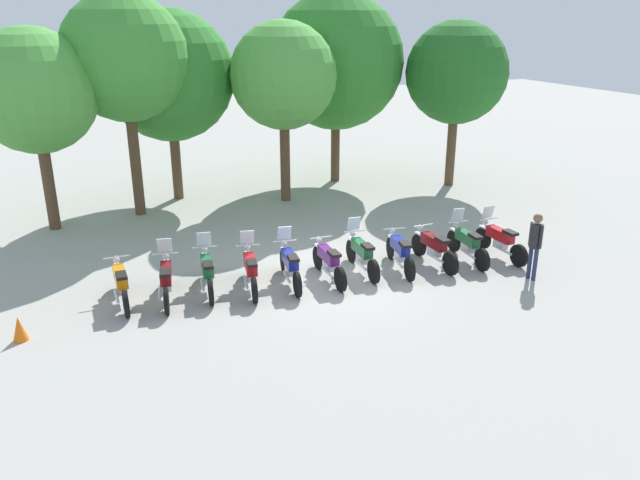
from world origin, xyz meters
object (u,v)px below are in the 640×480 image
(tree_3, at_px, (283,76))
(traffic_cone, at_px, (19,329))
(tree_1, at_px, (125,58))
(motorcycle_8, at_px, (434,248))
(motorcycle_6, at_px, (362,254))
(motorcycle_9, at_px, (467,243))
(motorcycle_0, at_px, (121,283))
(motorcycle_5, at_px, (328,261))
(tree_5, at_px, (457,73))
(motorcycle_4, at_px, (290,265))
(motorcycle_1, at_px, (166,279))
(tree_2, at_px, (169,76))
(motorcycle_10, at_px, (500,240))
(tree_4, at_px, (336,62))
(motorcycle_3, at_px, (251,270))
(motorcycle_7, at_px, (400,252))
(motorcycle_2, at_px, (207,272))
(tree_0, at_px, (34,91))

(tree_3, xyz_separation_m, traffic_cone, (-8.82, -7.74, -4.24))
(tree_1, distance_m, tree_3, 5.30)
(traffic_cone, bearing_deg, motorcycle_8, 1.15)
(motorcycle_6, height_order, tree_3, tree_3)
(motorcycle_9, bearing_deg, tree_3, 24.35)
(motorcycle_0, bearing_deg, motorcycle_5, -97.33)
(tree_1, relative_size, tree_5, 1.14)
(motorcycle_4, bearing_deg, motorcycle_6, -82.51)
(motorcycle_1, distance_m, tree_1, 8.67)
(motorcycle_4, height_order, tree_2, tree_2)
(motorcycle_10, relative_size, tree_4, 0.29)
(motorcycle_5, height_order, tree_3, tree_3)
(motorcycle_3, distance_m, motorcycle_4, 1.03)
(motorcycle_5, xyz_separation_m, tree_1, (-3.78, 7.71, 4.72))
(motorcycle_8, bearing_deg, motorcycle_3, 84.43)
(motorcycle_0, distance_m, tree_4, 13.47)
(motorcycle_5, distance_m, tree_4, 11.05)
(motorcycle_0, relative_size, tree_3, 0.34)
(motorcycle_3, relative_size, motorcycle_10, 0.99)
(motorcycle_1, bearing_deg, motorcycle_7, -84.54)
(motorcycle_0, relative_size, tree_1, 0.30)
(motorcycle_1, relative_size, motorcycle_9, 0.99)
(motorcycle_1, bearing_deg, motorcycle_6, -82.76)
(motorcycle_3, distance_m, tree_3, 8.89)
(motorcycle_8, bearing_deg, tree_2, 28.46)
(tree_4, bearing_deg, tree_3, -146.58)
(motorcycle_2, relative_size, motorcycle_6, 1.00)
(motorcycle_7, bearing_deg, motorcycle_4, 96.33)
(motorcycle_2, height_order, motorcycle_4, same)
(motorcycle_0, distance_m, tree_2, 9.84)
(motorcycle_2, bearing_deg, tree_3, -25.22)
(motorcycle_5, relative_size, motorcycle_10, 1.00)
(motorcycle_3, bearing_deg, tree_5, -46.79)
(motorcycle_4, height_order, motorcycle_7, motorcycle_4)
(traffic_cone, bearing_deg, motorcycle_1, 14.66)
(motorcycle_3, height_order, tree_2, tree_2)
(motorcycle_1, distance_m, motorcycle_6, 5.15)
(motorcycle_5, relative_size, motorcycle_8, 1.00)
(motorcycle_6, relative_size, traffic_cone, 3.98)
(tree_1, relative_size, tree_3, 1.14)
(tree_0, distance_m, traffic_cone, 8.66)
(tree_3, bearing_deg, tree_4, 33.42)
(motorcycle_10, height_order, tree_5, tree_5)
(motorcycle_4, relative_size, tree_1, 0.30)
(tree_0, relative_size, tree_2, 0.92)
(motorcycle_2, relative_size, tree_0, 0.35)
(motorcycle_2, distance_m, motorcycle_4, 2.09)
(tree_1, bearing_deg, tree_2, 41.85)
(motorcycle_7, bearing_deg, motorcycle_3, 96.43)
(motorcycle_2, height_order, tree_5, tree_5)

